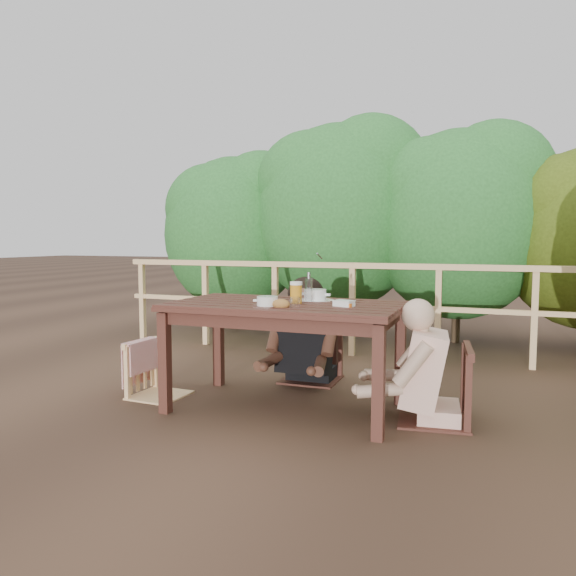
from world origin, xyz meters
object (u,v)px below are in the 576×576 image
(woman, at_px, (312,301))
(soup_near, at_px, (267,302))
(beer_glass, at_px, (296,294))
(chair_left, at_px, (159,345))
(diner_right, at_px, (441,321))
(chair_right, at_px, (436,350))
(butter_tub, at_px, (344,304))
(tumbler, at_px, (295,303))
(chair_far, at_px, (311,326))
(soup_far, at_px, (315,296))
(bottle, at_px, (309,288))
(table, at_px, (286,357))
(bread_roll, at_px, (281,304))

(woman, xyz_separation_m, soup_near, (0.03, -1.08, 0.11))
(soup_near, relative_size, beer_glass, 1.43)
(chair_left, height_order, diner_right, diner_right)
(chair_right, distance_m, butter_tub, 0.70)
(soup_near, relative_size, tumbler, 2.97)
(chair_left, relative_size, butter_tub, 6.14)
(chair_far, xyz_separation_m, beer_glass, (0.17, -0.85, 0.37))
(soup_far, bearing_deg, chair_far, 111.17)
(bottle, distance_m, butter_tub, 0.37)
(chair_right, bearing_deg, beer_glass, -89.93)
(chair_left, distance_m, chair_right, 2.14)
(chair_left, bearing_deg, table, -83.46)
(chair_left, distance_m, woman, 1.38)
(chair_left, xyz_separation_m, beer_glass, (1.15, 0.06, 0.45))
(diner_right, relative_size, bread_roll, 11.30)
(table, bearing_deg, butter_tub, -7.16)
(woman, bearing_deg, butter_tub, 119.62)
(diner_right, xyz_separation_m, bread_roll, (-1.03, -0.36, 0.11))
(beer_glass, bearing_deg, bread_roll, -94.45)
(beer_glass, bearing_deg, woman, 100.80)
(soup_far, bearing_deg, woman, 110.51)
(diner_right, xyz_separation_m, butter_tub, (-0.64, -0.16, 0.11))
(diner_right, bearing_deg, butter_tub, 97.68)
(bottle, bearing_deg, diner_right, -0.56)
(woman, height_order, tumbler, woman)
(beer_glass, bearing_deg, chair_left, -177.08)
(soup_near, bearing_deg, soup_far, 68.19)
(chair_far, height_order, butter_tub, chair_far)
(table, relative_size, soup_near, 6.75)
(chair_right, xyz_separation_m, diner_right, (0.03, 0.00, 0.20))
(chair_right, xyz_separation_m, butter_tub, (-0.61, -0.16, 0.31))
(woman, distance_m, soup_near, 1.08)
(chair_far, bearing_deg, diner_right, -32.74)
(tumbler, bearing_deg, soup_far, 91.59)
(soup_near, bearing_deg, chair_right, 16.11)
(diner_right, relative_size, soup_near, 5.62)
(woman, height_order, bottle, woman)
(chair_far, height_order, soup_far, chair_far)
(soup_near, height_order, bottle, bottle)
(diner_right, distance_m, beer_glass, 1.03)
(diner_right, bearing_deg, beer_glass, 89.87)
(diner_right, height_order, tumbler, diner_right)
(chair_far, height_order, woman, woman)
(chair_left, height_order, butter_tub, butter_tub)
(chair_far, xyz_separation_m, butter_tub, (0.54, -0.90, 0.32))
(butter_tub, bearing_deg, table, -171.43)
(chair_left, relative_size, woman, 0.59)
(chair_left, height_order, beer_glass, beer_glass)
(chair_far, xyz_separation_m, tumbler, (0.24, -1.06, 0.33))
(chair_far, distance_m, diner_right, 1.40)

